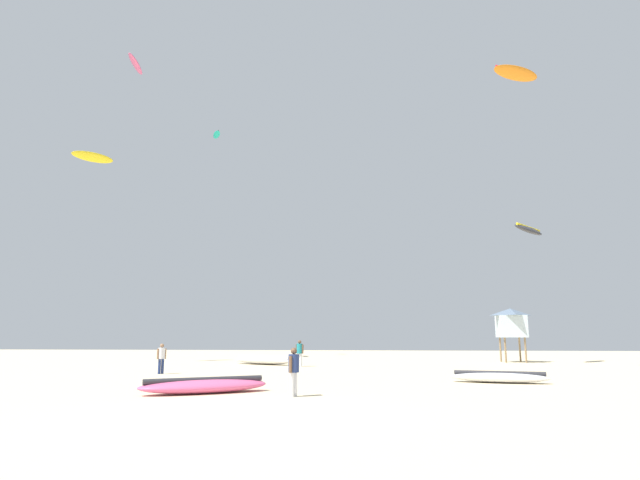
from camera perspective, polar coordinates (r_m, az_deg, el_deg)
ground_plane at (r=14.81m, az=-7.89°, el=-18.26°), size 120.00×120.00×0.00m
person_foreground at (r=18.31m, az=-2.90°, el=-13.84°), size 0.37×0.51×1.63m
person_midground at (r=30.17m, az=-17.00°, el=-12.09°), size 0.40×0.42×1.61m
person_left at (r=35.66m, az=-2.26°, el=-12.08°), size 0.55×0.39×1.74m
kite_grounded_near at (r=19.85m, az=-12.55°, el=-15.32°), size 4.68×3.53×0.60m
kite_grounded_mid at (r=24.85m, az=19.07°, el=-14.04°), size 4.32×2.09×0.50m
kite_grounded_far at (r=38.42m, az=-6.29°, el=-12.99°), size 5.15×3.79×0.66m
lifeguard_tower at (r=43.97m, az=20.22°, el=-8.49°), size 2.30×2.30×4.15m
kite_aloft_0 at (r=56.60m, az=-11.28°, el=11.27°), size 1.57×2.26×0.41m
kite_aloft_1 at (r=45.49m, az=-23.68°, el=8.33°), size 2.89×2.84×0.81m
kite_aloft_2 at (r=38.04m, az=20.69°, el=16.75°), size 3.64×2.60×0.83m
kite_aloft_3 at (r=53.47m, az=-19.58°, el=17.73°), size 1.72×3.89×0.94m
kite_aloft_4 at (r=43.20m, az=21.90°, el=1.05°), size 3.68×4.05×0.98m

